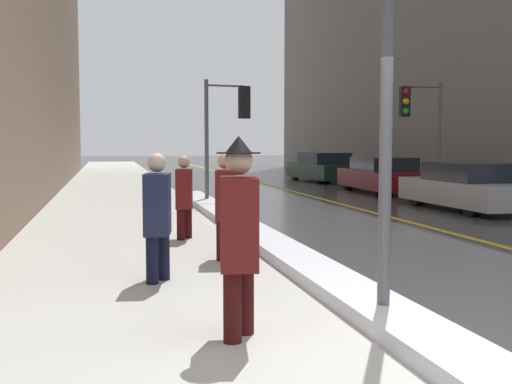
{
  "coord_description": "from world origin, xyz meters",
  "views": [
    {
      "loc": [
        -2.34,
        -4.37,
        1.71
      ],
      "look_at": [
        -0.4,
        4.0,
        1.05
      ],
      "focal_mm": 45.0,
      "sensor_mm": 36.0,
      "label": 1
    }
  ],
  "objects_px": {
    "pedestrian_nearside": "(184,193)",
    "parked_car_silver": "(471,187)",
    "pedestrian_with_shoulder_bag": "(158,211)",
    "pedestrian_in_glasses": "(225,201)",
    "traffic_light_near": "(231,115)",
    "parked_car_dark_green": "(323,168)",
    "pedestrian_in_fedora": "(239,229)",
    "traffic_light_far": "(418,115)",
    "lamp_post": "(388,22)",
    "parked_car_maroon": "(382,176)"
  },
  "relations": [
    {
      "from": "pedestrian_with_shoulder_bag",
      "to": "traffic_light_far",
      "type": "bearing_deg",
      "value": 148.82
    },
    {
      "from": "pedestrian_nearside",
      "to": "pedestrian_with_shoulder_bag",
      "type": "bearing_deg",
      "value": -2.56
    },
    {
      "from": "parked_car_maroon",
      "to": "pedestrian_nearside",
      "type": "bearing_deg",
      "value": 141.83
    },
    {
      "from": "pedestrian_in_glasses",
      "to": "pedestrian_with_shoulder_bag",
      "type": "bearing_deg",
      "value": -30.21
    },
    {
      "from": "lamp_post",
      "to": "parked_car_dark_green",
      "type": "distance_m",
      "value": 22.51
    },
    {
      "from": "pedestrian_in_glasses",
      "to": "parked_car_maroon",
      "type": "bearing_deg",
      "value": 155.74
    },
    {
      "from": "pedestrian_nearside",
      "to": "traffic_light_near",
      "type": "bearing_deg",
      "value": 171.57
    },
    {
      "from": "lamp_post",
      "to": "parked_car_maroon",
      "type": "distance_m",
      "value": 16.44
    },
    {
      "from": "pedestrian_in_glasses",
      "to": "parked_car_silver",
      "type": "relative_size",
      "value": 0.35
    },
    {
      "from": "lamp_post",
      "to": "pedestrian_nearside",
      "type": "relative_size",
      "value": 3.16
    },
    {
      "from": "pedestrian_with_shoulder_bag",
      "to": "parked_car_dark_green",
      "type": "height_order",
      "value": "pedestrian_with_shoulder_bag"
    },
    {
      "from": "pedestrian_with_shoulder_bag",
      "to": "pedestrian_in_glasses",
      "type": "bearing_deg",
      "value": 149.79
    },
    {
      "from": "pedestrian_with_shoulder_bag",
      "to": "pedestrian_in_glasses",
      "type": "xyz_separation_m",
      "value": [
        1.07,
        1.3,
        -0.01
      ]
    },
    {
      "from": "pedestrian_with_shoulder_bag",
      "to": "pedestrian_nearside",
      "type": "height_order",
      "value": "pedestrian_with_shoulder_bag"
    },
    {
      "from": "traffic_light_near",
      "to": "pedestrian_in_fedora",
      "type": "xyz_separation_m",
      "value": [
        -2.26,
        -12.26,
        -1.51
      ]
    },
    {
      "from": "parked_car_silver",
      "to": "parked_car_dark_green",
      "type": "height_order",
      "value": "parked_car_dark_green"
    },
    {
      "from": "pedestrian_in_fedora",
      "to": "parked_car_dark_green",
      "type": "bearing_deg",
      "value": 168.56
    },
    {
      "from": "pedestrian_with_shoulder_bag",
      "to": "parked_car_maroon",
      "type": "distance_m",
      "value": 15.29
    },
    {
      "from": "parked_car_silver",
      "to": "parked_car_dark_green",
      "type": "relative_size",
      "value": 0.97
    },
    {
      "from": "traffic_light_far",
      "to": "pedestrian_in_glasses",
      "type": "bearing_deg",
      "value": 56.59
    },
    {
      "from": "lamp_post",
      "to": "pedestrian_with_shoulder_bag",
      "type": "bearing_deg",
      "value": 131.15
    },
    {
      "from": "pedestrian_in_fedora",
      "to": "pedestrian_with_shoulder_bag",
      "type": "bearing_deg",
      "value": -158.89
    },
    {
      "from": "parked_car_maroon",
      "to": "lamp_post",
      "type": "bearing_deg",
      "value": 158.28
    },
    {
      "from": "traffic_light_near",
      "to": "parked_car_dark_green",
      "type": "xyz_separation_m",
      "value": [
        5.93,
        9.31,
        -1.87
      ]
    },
    {
      "from": "traffic_light_far",
      "to": "pedestrian_with_shoulder_bag",
      "type": "relative_size",
      "value": 2.23
    },
    {
      "from": "traffic_light_far",
      "to": "parked_car_silver",
      "type": "xyz_separation_m",
      "value": [
        -0.12,
        -3.18,
        -1.98
      ]
    },
    {
      "from": "traffic_light_near",
      "to": "pedestrian_in_glasses",
      "type": "bearing_deg",
      "value": -108.49
    },
    {
      "from": "pedestrian_in_fedora",
      "to": "lamp_post",
      "type": "bearing_deg",
      "value": 107.77
    },
    {
      "from": "pedestrian_in_glasses",
      "to": "traffic_light_near",
      "type": "bearing_deg",
      "value": 178.07
    },
    {
      "from": "parked_car_dark_green",
      "to": "pedestrian_with_shoulder_bag",
      "type": "bearing_deg",
      "value": 151.12
    },
    {
      "from": "pedestrian_with_shoulder_bag",
      "to": "pedestrian_nearside",
      "type": "distance_m",
      "value": 3.49
    },
    {
      "from": "lamp_post",
      "to": "parked_car_silver",
      "type": "height_order",
      "value": "lamp_post"
    },
    {
      "from": "pedestrian_in_fedora",
      "to": "pedestrian_in_glasses",
      "type": "relative_size",
      "value": 1.13
    },
    {
      "from": "traffic_light_far",
      "to": "pedestrian_nearside",
      "type": "distance_m",
      "value": 10.37
    },
    {
      "from": "pedestrian_with_shoulder_bag",
      "to": "pedestrian_in_glasses",
      "type": "relative_size",
      "value": 1.02
    },
    {
      "from": "pedestrian_nearside",
      "to": "pedestrian_in_glasses",
      "type": "bearing_deg",
      "value": 18.81
    },
    {
      "from": "pedestrian_in_glasses",
      "to": "parked_car_dark_green",
      "type": "relative_size",
      "value": 0.34
    },
    {
      "from": "pedestrian_with_shoulder_bag",
      "to": "traffic_light_near",
      "type": "bearing_deg",
      "value": 173.58
    },
    {
      "from": "pedestrian_in_glasses",
      "to": "parked_car_silver",
      "type": "xyz_separation_m",
      "value": [
        7.35,
        5.51,
        -0.29
      ]
    },
    {
      "from": "parked_car_dark_green",
      "to": "traffic_light_near",
      "type": "bearing_deg",
      "value": 143.1
    },
    {
      "from": "traffic_light_near",
      "to": "pedestrian_in_fedora",
      "type": "bearing_deg",
      "value": -107.64
    },
    {
      "from": "pedestrian_with_shoulder_bag",
      "to": "parked_car_silver",
      "type": "relative_size",
      "value": 0.36
    },
    {
      "from": "parked_car_dark_green",
      "to": "parked_car_silver",
      "type": "bearing_deg",
      "value": 174.3
    },
    {
      "from": "traffic_light_near",
      "to": "pedestrian_nearside",
      "type": "distance_m",
      "value": 6.91
    },
    {
      "from": "pedestrian_nearside",
      "to": "parked_car_silver",
      "type": "distance_m",
      "value": 8.42
    },
    {
      "from": "parked_car_maroon",
      "to": "parked_car_dark_green",
      "type": "relative_size",
      "value": 1.01
    },
    {
      "from": "parked_car_silver",
      "to": "pedestrian_in_fedora",
      "type": "bearing_deg",
      "value": 139.03
    },
    {
      "from": "traffic_light_far",
      "to": "pedestrian_nearside",
      "type": "height_order",
      "value": "traffic_light_far"
    },
    {
      "from": "lamp_post",
      "to": "pedestrian_in_glasses",
      "type": "height_order",
      "value": "lamp_post"
    },
    {
      "from": "traffic_light_far",
      "to": "parked_car_maroon",
      "type": "bearing_deg",
      "value": -84.1
    }
  ]
}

